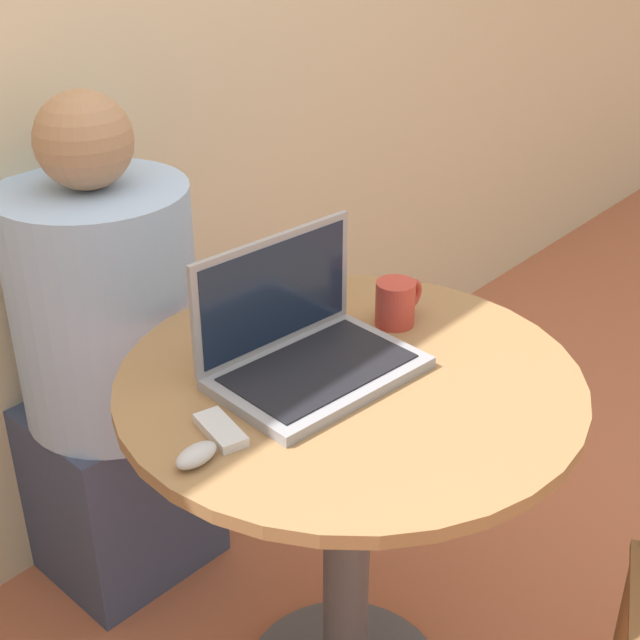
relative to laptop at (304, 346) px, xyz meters
The scene contains 7 objects.
back_wall 0.90m from the laptop, 87.14° to the left, with size 7.00×0.05×2.60m.
round_table 0.26m from the laptop, 61.84° to the right, with size 0.81×0.81×0.77m.
laptop is the anchor object (origin of this frame).
cell_phone 0.23m from the laptop, behind, with size 0.07×0.11×0.02m.
computer_mouse 0.31m from the laptop, 169.43° to the right, with size 0.07×0.04×0.03m.
coffee_cup 0.25m from the laptop, ahead, with size 0.12×0.08×0.09m.
person_seated 0.71m from the laptop, 91.34° to the left, with size 0.40×0.62×1.18m.
Camera 1 is at (-1.02, -0.82, 1.59)m, focal length 50.00 mm.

